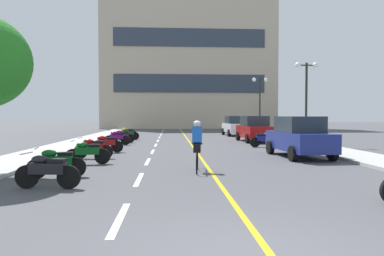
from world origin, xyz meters
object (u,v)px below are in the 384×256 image
motorcycle_8 (122,136)px  motorcycle_10 (127,133)px  parked_car_near (299,137)px  motorcycle_1 (47,170)px  motorcycle_4 (93,148)px  motorcycle_7 (117,138)px  motorcycle_5 (106,143)px  street_lamp_mid (306,84)px  motorcycle_9 (128,134)px  parked_car_mid (254,129)px  motorcycle_3 (87,152)px  parked_car_far (235,126)px  street_lamp_far (260,93)px  motorcycle_6 (264,139)px  cyclist_rider (197,145)px  motorcycle_2 (56,162)px

motorcycle_8 → motorcycle_10: (-0.24, 4.93, 0.00)m
parked_car_near → motorcycle_1: parked_car_near is taller
motorcycle_4 → motorcycle_7: 7.16m
motorcycle_5 → motorcycle_10: (-0.32, 11.40, 0.00)m
street_lamp_mid → motorcycle_7: 12.24m
motorcycle_5 → motorcycle_9: (-0.02, 9.48, 0.00)m
motorcycle_7 → motorcycle_10: bearing=91.4°
parked_car_mid → motorcycle_1: bearing=-119.8°
street_lamp_mid → motorcycle_4: bearing=-152.7°
motorcycle_7 → parked_car_mid: bearing=14.1°
parked_car_mid → motorcycle_9: bearing=165.6°
parked_car_near → motorcycle_7: 11.56m
parked_car_mid → motorcycle_3: size_ratio=2.50×
motorcycle_4 → motorcycle_10: same height
parked_car_mid → motorcycle_10: size_ratio=2.51×
parked_car_far → motorcycle_3: 21.01m
motorcycle_1 → motorcycle_10: bearing=91.2°
motorcycle_4 → motorcycle_8: (0.04, 8.84, 0.00)m
street_lamp_far → motorcycle_8: 14.78m
street_lamp_mid → motorcycle_8: bearing=166.5°
parked_car_near → motorcycle_10: (-9.26, 13.74, -0.44)m
motorcycle_6 → motorcycle_8: 9.57m
motorcycle_5 → cyclist_rider: cyclist_rider is taller
street_lamp_far → parked_car_mid: (-2.37, -7.81, -3.02)m
motorcycle_4 → motorcycle_10: (-0.20, 13.78, 0.00)m
street_lamp_far → motorcycle_3: 22.57m
motorcycle_6 → cyclist_rider: (-4.61, -8.79, 0.41)m
parked_car_mid → cyclist_rider: bearing=-110.9°
parked_car_mid → motorcycle_5: parked_car_mid is taller
parked_car_near → motorcycle_10: parked_car_near is taller
motorcycle_8 → motorcycle_9: 3.01m
motorcycle_7 → motorcycle_6: bearing=-13.3°
street_lamp_mid → motorcycle_3: bearing=-145.7°
motorcycle_1 → motorcycle_7: size_ratio=1.00×
motorcycle_2 → motorcycle_8: (0.10, 13.61, 0.00)m
street_lamp_mid → motorcycle_10: size_ratio=2.95×
motorcycle_8 → parked_car_mid: bearing=4.1°
motorcycle_3 → motorcycle_6: size_ratio=1.00×
parked_car_far → motorcycle_1: parked_car_far is taller
motorcycle_10 → cyclist_rider: bearing=-75.8°
motorcycle_7 → parked_car_far: bearing=46.9°
parked_car_near → street_lamp_far: bearing=81.5°
parked_car_near → motorcycle_8: 12.62m
street_lamp_far → motorcycle_4: street_lamp_far is taller
street_lamp_far → parked_car_mid: bearing=-106.9°
motorcycle_4 → cyclist_rider: bearing=-41.5°
street_lamp_mid → cyclist_rider: size_ratio=2.83×
street_lamp_mid → motorcycle_6: size_ratio=2.94×
motorcycle_3 → motorcycle_7: same height
street_lamp_far → motorcycle_7: size_ratio=3.09×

